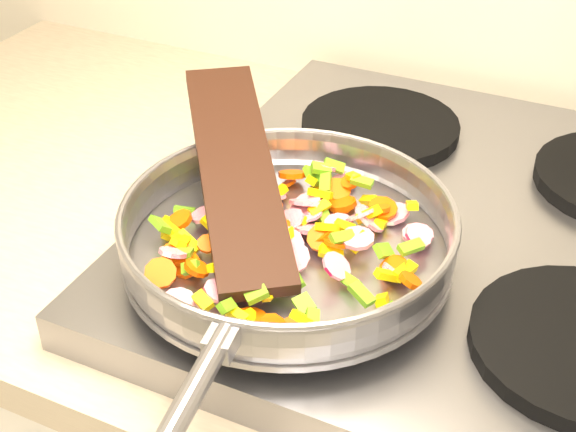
% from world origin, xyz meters
% --- Properties ---
extents(cooktop, '(0.60, 0.60, 0.04)m').
position_xyz_m(cooktop, '(-0.70, 1.67, 0.92)').
color(cooktop, '#939399').
rests_on(cooktop, counter_top).
extents(grate_fl, '(0.19, 0.19, 0.02)m').
position_xyz_m(grate_fl, '(-0.84, 1.52, 0.95)').
color(grate_fl, black).
rests_on(grate_fl, cooktop).
extents(grate_bl, '(0.19, 0.19, 0.02)m').
position_xyz_m(grate_bl, '(-0.84, 1.81, 0.95)').
color(grate_bl, black).
rests_on(grate_bl, cooktop).
extents(saute_pan, '(0.34, 0.51, 0.05)m').
position_xyz_m(saute_pan, '(-0.83, 1.52, 0.98)').
color(saute_pan, '#9E9EA5').
rests_on(saute_pan, grate_fl).
extents(vegetable_heap, '(0.26, 0.28, 0.05)m').
position_xyz_m(vegetable_heap, '(-0.83, 1.53, 0.97)').
color(vegetable_heap, '#CC1343').
rests_on(vegetable_heap, saute_pan).
extents(wooden_spatula, '(0.23, 0.29, 0.08)m').
position_xyz_m(wooden_spatula, '(-0.90, 1.56, 1.01)').
color(wooden_spatula, black).
rests_on(wooden_spatula, saute_pan).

